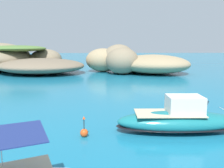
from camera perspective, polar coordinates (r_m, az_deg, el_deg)
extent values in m
ellipsoid|color=#756651|center=(55.35, -17.22, 4.35)|extent=(25.03, 23.01, 3.42)
ellipsoid|color=#9E8966|center=(65.24, -21.83, 5.11)|extent=(21.20, 20.67, 4.10)
ellipsoid|color=#84755B|center=(64.25, -16.06, 5.92)|extent=(11.18, 11.72, 5.36)
ellipsoid|color=#84755B|center=(61.22, -22.16, 4.27)|extent=(9.77, 10.36, 2.86)
ellipsoid|color=#517538|center=(61.60, -22.49, 8.14)|extent=(13.98, 12.71, 1.55)
ellipsoid|color=#84755B|center=(55.51, 1.69, 6.42)|extent=(10.74, 10.58, 6.58)
ellipsoid|color=#84755B|center=(57.22, 6.50, 4.48)|extent=(15.50, 15.40, 2.65)
ellipsoid|color=#84755B|center=(51.12, 2.53, 5.74)|extent=(8.57, 9.00, 5.85)
ellipsoid|color=#9E8966|center=(53.27, 10.26, 4.90)|extent=(21.04, 20.22, 4.28)
ellipsoid|color=#9E8966|center=(56.15, -2.20, 5.97)|extent=(10.93, 10.40, 5.63)
cylinder|color=silver|center=(10.14, -25.84, -13.79)|extent=(0.03, 0.03, 1.62)
ellipsoid|color=#19727A|center=(17.73, 15.96, -8.92)|extent=(8.97, 3.00, 1.51)
ellipsoid|color=black|center=(17.84, 15.91, -9.96)|extent=(9.15, 3.06, 0.18)
cube|color=#C6B793|center=(17.37, 13.94, -7.01)|extent=(4.97, 2.45, 0.06)
cube|color=silver|center=(17.51, 17.55, -4.83)|extent=(2.56, 1.96, 1.24)
cube|color=#2D4756|center=(17.92, 21.42, -4.32)|extent=(0.35, 1.74, 0.66)
sphere|color=#E54C19|center=(16.38, -6.91, -11.93)|extent=(0.56, 0.56, 0.56)
cylinder|color=black|center=(16.21, -6.95, -10.28)|extent=(0.06, 0.06, 1.00)
cone|color=#E54C19|center=(16.02, -6.99, -8.26)|extent=(0.20, 0.20, 0.20)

